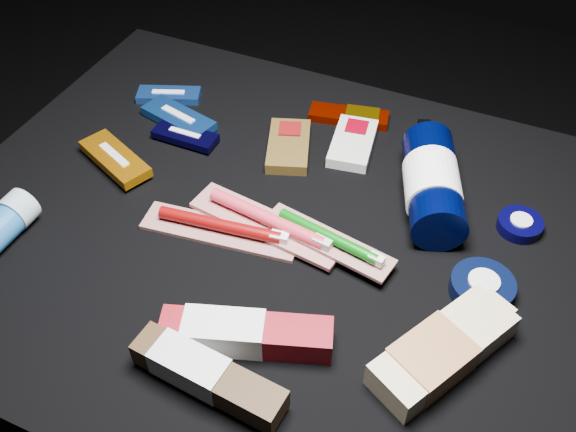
% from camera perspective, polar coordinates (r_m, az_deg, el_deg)
% --- Properties ---
extents(ground, '(3.00, 3.00, 0.00)m').
position_cam_1_polar(ground, '(1.24, -0.84, -13.75)').
color(ground, black).
rests_on(ground, ground).
extents(cloth_table, '(0.98, 0.78, 0.40)m').
position_cam_1_polar(cloth_table, '(1.07, -0.96, -8.33)').
color(cloth_table, black).
rests_on(cloth_table, ground).
extents(luna_bar_0, '(0.12, 0.08, 0.01)m').
position_cam_1_polar(luna_bar_0, '(1.17, -10.55, 10.53)').
color(luna_bar_0, blue).
rests_on(luna_bar_0, cloth_table).
extents(luna_bar_1, '(0.14, 0.08, 0.02)m').
position_cam_1_polar(luna_bar_1, '(1.11, -9.69, 8.56)').
color(luna_bar_1, '#1648A0').
rests_on(luna_bar_1, cloth_table).
extents(luna_bar_2, '(0.11, 0.04, 0.01)m').
position_cam_1_polar(luna_bar_2, '(1.07, -9.12, 7.05)').
color(luna_bar_2, black).
rests_on(luna_bar_2, cloth_table).
extents(luna_bar_3, '(0.14, 0.10, 0.02)m').
position_cam_1_polar(luna_bar_3, '(1.04, -15.12, 4.95)').
color(luna_bar_3, orange).
rests_on(luna_bar_3, cloth_table).
extents(clif_bar_0, '(0.10, 0.14, 0.02)m').
position_cam_1_polar(clif_bar_0, '(1.04, 0.07, 6.41)').
color(clif_bar_0, '#4C3816').
rests_on(clif_bar_0, cloth_table).
extents(clif_bar_1, '(0.08, 0.13, 0.02)m').
position_cam_1_polar(clif_bar_1, '(1.05, 5.83, 6.63)').
color(clif_bar_1, silver).
rests_on(clif_bar_1, cloth_table).
extents(power_bar, '(0.14, 0.07, 0.02)m').
position_cam_1_polar(power_bar, '(1.11, 5.81, 8.78)').
color(power_bar, '#7E0E00').
rests_on(power_bar, cloth_table).
extents(lotion_bottle, '(0.14, 0.25, 0.08)m').
position_cam_1_polar(lotion_bottle, '(0.95, 12.72, 2.85)').
color(lotion_bottle, black).
rests_on(lotion_bottle, cloth_table).
extents(cream_tin_upper, '(0.06, 0.06, 0.02)m').
position_cam_1_polar(cream_tin_upper, '(0.97, 19.91, -0.71)').
color(cream_tin_upper, black).
rests_on(cream_tin_upper, cloth_table).
extents(cream_tin_lower, '(0.08, 0.08, 0.03)m').
position_cam_1_polar(cream_tin_lower, '(0.87, 16.87, -6.04)').
color(cream_tin_lower, black).
rests_on(cream_tin_lower, cloth_table).
extents(bodywash_bottle, '(0.15, 0.20, 0.04)m').
position_cam_1_polar(bodywash_bottle, '(0.79, 13.45, -11.65)').
color(bodywash_bottle, beige).
rests_on(bodywash_bottle, cloth_table).
extents(toothbrush_pack_0, '(0.23, 0.08, 0.03)m').
position_cam_1_polar(toothbrush_pack_0, '(0.91, -5.87, -1.14)').
color(toothbrush_pack_0, '#B1ABA6').
rests_on(toothbrush_pack_0, cloth_table).
extents(toothbrush_pack_1, '(0.24, 0.09, 0.03)m').
position_cam_1_polar(toothbrush_pack_1, '(0.90, -1.74, -0.57)').
color(toothbrush_pack_1, '#ACA5A0').
rests_on(toothbrush_pack_1, cloth_table).
extents(toothbrush_pack_2, '(0.20, 0.08, 0.02)m').
position_cam_1_polar(toothbrush_pack_2, '(0.87, 3.70, -2.13)').
color(toothbrush_pack_2, '#A49C98').
rests_on(toothbrush_pack_2, cloth_table).
extents(toothpaste_carton_red, '(0.21, 0.11, 0.04)m').
position_cam_1_polar(toothpaste_carton_red, '(0.79, -4.43, -10.39)').
color(toothpaste_carton_red, maroon).
rests_on(toothpaste_carton_red, cloth_table).
extents(toothpaste_carton_green, '(0.19, 0.06, 0.04)m').
position_cam_1_polar(toothpaste_carton_green, '(0.76, -7.67, -13.64)').
color(toothpaste_carton_green, '#342110').
rests_on(toothpaste_carton_green, cloth_table).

